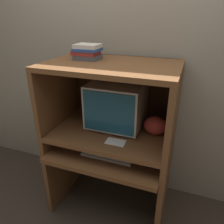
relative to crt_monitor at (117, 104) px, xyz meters
name	(u,v)px	position (x,y,z in m)	size (l,w,h in m)	color
wall_back	(127,61)	(-0.01, 0.29, 0.30)	(6.00, 0.06, 2.60)	gray
desk_base	(110,170)	(-0.01, -0.15, -0.59)	(1.00, 0.72, 0.65)	brown
desk_monitor_shelf	(112,133)	(-0.01, -0.10, -0.23)	(1.00, 0.66, 0.15)	brown
hutch_upper	(113,85)	(-0.01, -0.06, 0.18)	(1.00, 0.66, 0.56)	brown
crt_monitor	(117,104)	(0.00, 0.00, 0.00)	(0.44, 0.43, 0.38)	beige
keyboard	(108,155)	(0.01, -0.26, -0.34)	(0.41, 0.14, 0.03)	beige
mouse	(140,163)	(0.28, -0.27, -0.34)	(0.06, 0.04, 0.03)	#28282B
snack_bag	(155,126)	(0.34, -0.05, -0.12)	(0.18, 0.14, 0.15)	#BC382D
book_stack	(87,52)	(-0.23, -0.04, 0.42)	(0.21, 0.16, 0.12)	#4C4C51
paper_card	(116,142)	(0.08, -0.27, -0.20)	(0.15, 0.10, 0.00)	white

